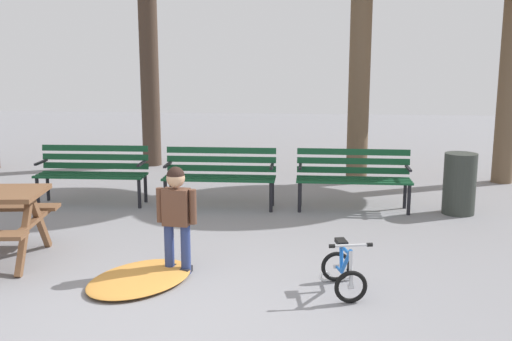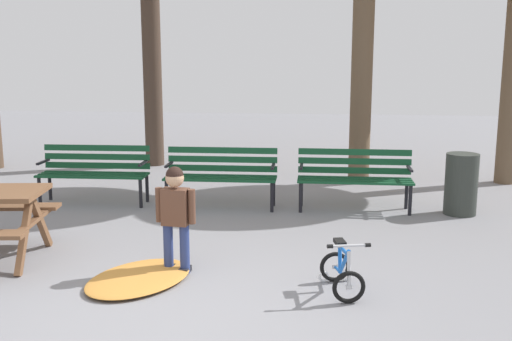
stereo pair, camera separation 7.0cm
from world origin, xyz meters
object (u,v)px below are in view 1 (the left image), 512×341
Objects in this scene: kids_bicycle at (343,271)px; park_bench_left at (220,172)px; trash_bin at (460,184)px; child_standing at (176,211)px; park_bench_right at (353,174)px; park_bench_far_left at (93,169)px.

park_bench_left is at bearing 118.32° from kids_bicycle.
kids_bicycle is 3.45m from trash_bin.
child_standing is 1.73m from kids_bicycle.
park_bench_right reaches higher than trash_bin.
park_bench_far_left is 2.64× the size of kids_bicycle.
park_bench_far_left is 1.00× the size of park_bench_left.
child_standing is at bearing -124.64° from park_bench_right.
park_bench_left is at bearing 89.97° from child_standing.
child_standing is (-1.90, -2.75, 0.13)m from park_bench_right.
park_bench_far_left is at bearing -179.59° from park_bench_right.
park_bench_right is at bearing 55.36° from child_standing.
park_bench_right is 1.89× the size of trash_bin.
child_standing reaches higher than trash_bin.
trash_bin is (1.71, 2.98, 0.22)m from kids_bicycle.
kids_bicycle is at bearing -119.83° from trash_bin.
park_bench_left is 1.90× the size of trash_bin.
child_standing is at bearing -90.03° from park_bench_left.
trash_bin is at bearing 38.35° from child_standing.
park_bench_left is 1.90m from park_bench_right.
child_standing reaches higher than park_bench_far_left.
park_bench_far_left is at bearing 179.17° from trash_bin.
park_bench_far_left is at bearing 124.86° from child_standing.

